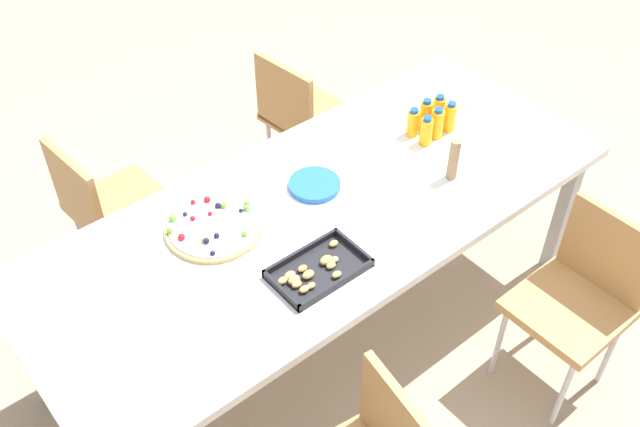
% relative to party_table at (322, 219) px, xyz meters
% --- Properties ---
extents(ground_plane, '(12.00, 12.00, 0.00)m').
position_rel_party_table_xyz_m(ground_plane, '(0.00, 0.00, -0.68)').
color(ground_plane, tan).
extents(party_table, '(2.41, 0.99, 0.74)m').
position_rel_party_table_xyz_m(party_table, '(0.00, 0.00, 0.00)').
color(party_table, white).
rests_on(party_table, ground_plane).
extents(chair_near_right, '(0.43, 0.43, 0.83)m').
position_rel_party_table_xyz_m(chair_near_right, '(0.56, -0.82, -0.18)').
color(chair_near_right, '#B7844C').
rests_on(chair_near_right, ground_plane).
extents(chair_near_left, '(0.44, 0.44, 0.83)m').
position_rel_party_table_xyz_m(chair_near_left, '(-0.54, -0.82, -0.18)').
color(chair_near_left, '#B7844C').
rests_on(chair_near_left, ground_plane).
extents(chair_far_left, '(0.40, 0.40, 0.83)m').
position_rel_party_table_xyz_m(chair_far_left, '(-0.64, 0.82, -0.18)').
color(chair_far_left, '#B7844C').
rests_on(chair_far_left, ground_plane).
extents(juice_bottle_0, '(0.06, 0.06, 0.14)m').
position_rel_party_table_xyz_m(juice_bottle_0, '(-0.77, -0.11, 0.12)').
color(juice_bottle_0, '#FAAE14').
rests_on(juice_bottle_0, party_table).
extents(juice_bottle_1, '(0.06, 0.06, 0.15)m').
position_rel_party_table_xyz_m(juice_bottle_1, '(-0.69, -0.12, 0.12)').
color(juice_bottle_1, '#F9AE14').
rests_on(juice_bottle_1, party_table).
extents(juice_bottle_2, '(0.06, 0.06, 0.13)m').
position_rel_party_table_xyz_m(juice_bottle_2, '(-0.62, -0.12, 0.12)').
color(juice_bottle_2, '#F9AD14').
rests_on(juice_bottle_2, party_table).
extents(juice_bottle_3, '(0.05, 0.05, 0.14)m').
position_rel_party_table_xyz_m(juice_bottle_3, '(-0.76, -0.04, 0.12)').
color(juice_bottle_3, '#FAAD14').
rests_on(juice_bottle_3, party_table).
extents(juice_bottle_4, '(0.06, 0.06, 0.15)m').
position_rel_party_table_xyz_m(juice_bottle_4, '(-0.69, -0.04, 0.12)').
color(juice_bottle_4, '#F9AC14').
rests_on(juice_bottle_4, party_table).
extents(juice_bottle_5, '(0.05, 0.05, 0.14)m').
position_rel_party_table_xyz_m(juice_bottle_5, '(-0.61, -0.04, 0.12)').
color(juice_bottle_5, '#F9AD14').
rests_on(juice_bottle_5, party_table).
extents(fruit_pizza, '(0.38, 0.38, 0.05)m').
position_rel_party_table_xyz_m(fruit_pizza, '(0.39, -0.17, 0.07)').
color(fruit_pizza, tan).
rests_on(fruit_pizza, party_table).
extents(snack_tray, '(0.35, 0.22, 0.04)m').
position_rel_party_table_xyz_m(snack_tray, '(0.23, 0.25, 0.07)').
color(snack_tray, black).
rests_on(snack_tray, party_table).
extents(plate_stack, '(0.21, 0.21, 0.02)m').
position_rel_party_table_xyz_m(plate_stack, '(-0.06, -0.12, 0.07)').
color(plate_stack, blue).
rests_on(plate_stack, party_table).
extents(napkin_stack, '(0.15, 0.15, 0.01)m').
position_rel_party_table_xyz_m(napkin_stack, '(-1.02, -0.14, 0.06)').
color(napkin_stack, white).
rests_on(napkin_stack, party_table).
extents(cardboard_tube, '(0.04, 0.04, 0.19)m').
position_rel_party_table_xyz_m(cardboard_tube, '(-0.53, 0.19, 0.15)').
color(cardboard_tube, '#9E7A56').
rests_on(cardboard_tube, party_table).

